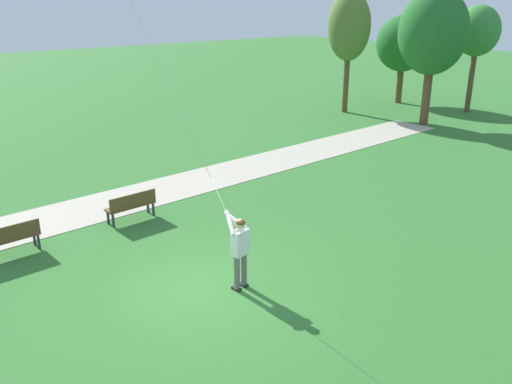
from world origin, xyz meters
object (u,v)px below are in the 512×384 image
object	(u,v)px
tree_horizon_far	(349,27)
tree_treeline_right	(478,32)
person_kite_flyer	(239,247)
park_bench_far_walkway	(131,205)
park_bench_near_walkway	(10,237)
tree_behind_path	(403,44)
tree_lakeside_near	(433,33)

from	to	relation	value
tree_horizon_far	tree_treeline_right	distance (m)	7.17
person_kite_flyer	park_bench_far_walkway	size ratio (longest dim) A/B	1.20
park_bench_near_walkway	tree_behind_path	distance (m)	26.34
person_kite_flyer	tree_horizon_far	size ratio (longest dim) A/B	0.27
person_kite_flyer	park_bench_near_walkway	xyz separation A→B (m)	(-5.02, -3.62, -0.54)
park_bench_far_walkway	tree_horizon_far	bearing A→B (deg)	112.33
park_bench_near_walkway	tree_lakeside_near	distance (m)	21.85
park_bench_far_walkway	tree_treeline_right	size ratio (longest dim) A/B	0.26
person_kite_flyer	tree_behind_path	bearing A→B (deg)	119.01
park_bench_near_walkway	tree_horizon_far	size ratio (longest dim) A/B	0.23
tree_horizon_far	tree_treeline_right	xyz separation A→B (m)	(4.41, 5.64, -0.25)
park_bench_near_walkway	tree_lakeside_near	world-z (taller)	tree_lakeside_near
tree_horizon_far	tree_lakeside_near	distance (m)	4.83
park_bench_far_walkway	tree_behind_path	world-z (taller)	tree_behind_path
park_bench_near_walkway	tree_lakeside_near	size ratio (longest dim) A/B	0.22
park_bench_far_walkway	tree_lakeside_near	xyz separation A→B (m)	(-2.20, 17.83, 4.11)
park_bench_far_walkway	tree_behind_path	size ratio (longest dim) A/B	0.29
person_kite_flyer	tree_behind_path	size ratio (longest dim) A/B	0.34
park_bench_far_walkway	tree_horizon_far	world-z (taller)	tree_horizon_far
tree_treeline_right	person_kite_flyer	bearing A→B (deg)	-71.03
tree_treeline_right	tree_lakeside_near	bearing A→B (deg)	-85.93
park_bench_near_walkway	park_bench_far_walkway	world-z (taller)	same
tree_lakeside_near	tree_treeline_right	xyz separation A→B (m)	(-0.34, 4.73, -0.15)
tree_treeline_right	tree_behind_path	bearing A→B (deg)	-168.79
park_bench_near_walkway	park_bench_far_walkway	xyz separation A→B (m)	(-0.15, 3.50, 0.00)
person_kite_flyer	tree_lakeside_near	bearing A→B (deg)	112.62
person_kite_flyer	tree_horizon_far	bearing A→B (deg)	125.82
tree_horizon_far	park_bench_near_walkway	bearing A→B (deg)	-70.82
person_kite_flyer	tree_lakeside_near	size ratio (longest dim) A/B	0.27
park_bench_near_walkway	tree_treeline_right	xyz separation A→B (m)	(-2.69, 26.06, 3.96)
park_bench_far_walkway	tree_horizon_far	distance (m)	18.77
person_kite_flyer	tree_treeline_right	world-z (taller)	tree_treeline_right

